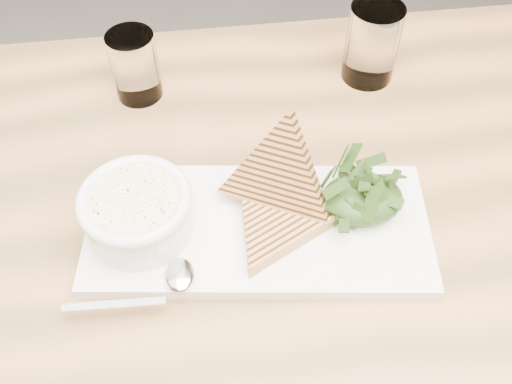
{
  "coord_description": "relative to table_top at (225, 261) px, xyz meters",
  "views": [
    {
      "loc": [
        -0.01,
        -0.25,
        1.3
      ],
      "look_at": [
        0.04,
        0.15,
        0.81
      ],
      "focal_mm": 40.0,
      "sensor_mm": 36.0,
      "label": 1
    }
  ],
  "objects": [
    {
      "name": "table_top",
      "position": [
        0.0,
        0.0,
        0.0
      ],
      "size": [
        1.27,
        0.86,
        0.04
      ],
      "primitive_type": "cube",
      "rotation": [
        0.0,
        0.0,
        0.01
      ],
      "color": "#B17243",
      "rests_on": "ground"
    },
    {
      "name": "spoon_bowl",
      "position": [
        -0.05,
        -0.04,
        0.04
      ],
      "size": [
        0.03,
        0.04,
        0.01
      ],
      "primitive_type": "ellipsoid",
      "rotation": [
        0.0,
        0.0,
        -0.04
      ],
      "color": "silver",
      "rests_on": "platter"
    },
    {
      "name": "salad_base",
      "position": [
        0.16,
        0.03,
        0.05
      ],
      "size": [
        0.09,
        0.07,
        0.04
      ],
      "primitive_type": "ellipsoid",
      "color": "black",
      "rests_on": "platter"
    },
    {
      "name": "spoon_handle",
      "position": [
        -0.12,
        -0.06,
        0.04
      ],
      "size": [
        0.11,
        0.01,
        0.0
      ],
      "primitive_type": "cube",
      "rotation": [
        0.0,
        0.0,
        -0.04
      ],
      "color": "silver",
      "rests_on": "platter"
    },
    {
      "name": "bowl_rim",
      "position": [
        -0.09,
        0.03,
        0.09
      ],
      "size": [
        0.12,
        0.12,
        0.01
      ],
      "primitive_type": "torus",
      "color": "white",
      "rests_on": "soup_bowl"
    },
    {
      "name": "sandwich_flat",
      "position": [
        0.06,
        0.02,
        0.05
      ],
      "size": [
        0.21,
        0.21,
        0.02
      ],
      "primitive_type": null,
      "rotation": [
        0.0,
        0.0,
        0.49
      ],
      "color": "#B27940",
      "rests_on": "platter"
    },
    {
      "name": "table_leg_br",
      "position": [
        0.58,
        0.37,
        -0.38
      ],
      "size": [
        0.06,
        0.06,
        0.72
      ],
      "primitive_type": "cylinder",
      "color": "#B17243",
      "rests_on": "ground"
    },
    {
      "name": "soup",
      "position": [
        -0.09,
        0.03,
        0.09
      ],
      "size": [
        0.1,
        0.1,
        0.01
      ],
      "primitive_type": "cylinder",
      "color": "beige",
      "rests_on": "soup_bowl"
    },
    {
      "name": "arugula_pile",
      "position": [
        0.16,
        0.03,
        0.06
      ],
      "size": [
        0.11,
        0.1,
        0.05
      ],
      "primitive_type": null,
      "color": "#2F4D19",
      "rests_on": "platter"
    },
    {
      "name": "platter",
      "position": [
        0.04,
        0.02,
        0.03
      ],
      "size": [
        0.41,
        0.22,
        0.02
      ],
      "primitive_type": "cube",
      "rotation": [
        0.0,
        0.0,
        -0.12
      ],
      "color": "white",
      "rests_on": "table_top"
    },
    {
      "name": "glass_far",
      "position": [
        0.23,
        0.28,
        0.08
      ],
      "size": [
        0.07,
        0.07,
        0.11
      ],
      "primitive_type": "cylinder",
      "color": "white",
      "rests_on": "table_top"
    },
    {
      "name": "soup_bowl",
      "position": [
        -0.09,
        0.03,
        0.06
      ],
      "size": [
        0.12,
        0.12,
        0.05
      ],
      "primitive_type": "cylinder",
      "color": "white",
      "rests_on": "platter"
    },
    {
      "name": "sandwich_lean",
      "position": [
        0.07,
        0.05,
        0.09
      ],
      "size": [
        0.2,
        0.2,
        0.18
      ],
      "primitive_type": null,
      "rotation": [
        1.14,
        0.0,
        -0.48
      ],
      "color": "#B27940",
      "rests_on": "sandwich_flat"
    },
    {
      "name": "glass_near",
      "position": [
        -0.1,
        0.28,
        0.07
      ],
      "size": [
        0.06,
        0.06,
        0.1
      ],
      "primitive_type": "cylinder",
      "color": "white",
      "rests_on": "table_top"
    }
  ]
}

